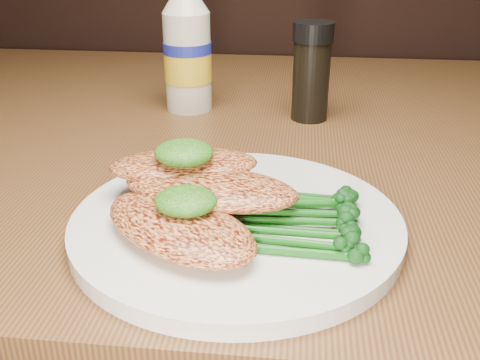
# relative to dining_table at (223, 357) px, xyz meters

# --- Properties ---
(dining_table) EXTENTS (1.20, 0.80, 0.75)m
(dining_table) POSITION_rel_dining_table_xyz_m (0.00, 0.00, 0.00)
(dining_table) COLOR #492616
(dining_table) RESTS_ON floor
(plate) EXTENTS (0.27, 0.27, 0.01)m
(plate) POSITION_rel_dining_table_xyz_m (0.05, -0.25, 0.38)
(plate) COLOR white
(plate) RESTS_ON dining_table
(chicken_front) EXTENTS (0.16, 0.15, 0.02)m
(chicken_front) POSITION_rel_dining_table_xyz_m (0.01, -0.30, 0.40)
(chicken_front) COLOR #E08647
(chicken_front) RESTS_ON plate
(chicken_mid) EXTENTS (0.16, 0.10, 0.02)m
(chicken_mid) POSITION_rel_dining_table_xyz_m (0.03, -0.25, 0.41)
(chicken_mid) COLOR #E08647
(chicken_mid) RESTS_ON plate
(chicken_back) EXTENTS (0.14, 0.09, 0.02)m
(chicken_back) POSITION_rel_dining_table_xyz_m (0.00, -0.22, 0.42)
(chicken_back) COLOR #E08647
(chicken_back) RESTS_ON plate
(pesto_front) EXTENTS (0.05, 0.05, 0.02)m
(pesto_front) POSITION_rel_dining_table_xyz_m (0.02, -0.29, 0.42)
(pesto_front) COLOR #093608
(pesto_front) RESTS_ON chicken_front
(pesto_back) EXTENTS (0.05, 0.05, 0.02)m
(pesto_back) POSITION_rel_dining_table_xyz_m (0.01, -0.23, 0.43)
(pesto_back) COLOR #093608
(pesto_back) RESTS_ON chicken_back
(broccolini_bundle) EXTENTS (0.15, 0.12, 0.02)m
(broccolini_bundle) POSITION_rel_dining_table_xyz_m (0.10, -0.26, 0.40)
(broccolini_bundle) COLOR #145813
(broccolini_bundle) RESTS_ON plate
(mayo_bottle) EXTENTS (0.08, 0.08, 0.18)m
(mayo_bottle) POSITION_rel_dining_table_xyz_m (-0.05, 0.06, 0.46)
(mayo_bottle) COLOR beige
(mayo_bottle) RESTS_ON dining_table
(pepper_grinder) EXTENTS (0.07, 0.07, 0.12)m
(pepper_grinder) POSITION_rel_dining_table_xyz_m (0.11, 0.04, 0.44)
(pepper_grinder) COLOR black
(pepper_grinder) RESTS_ON dining_table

